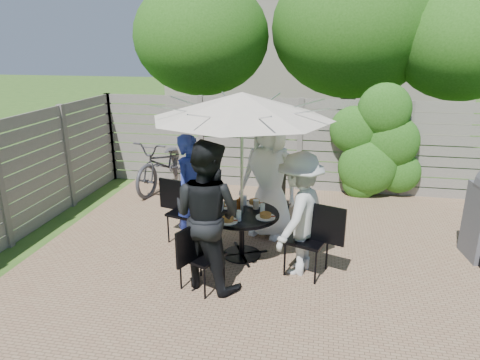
% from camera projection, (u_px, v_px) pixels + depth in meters
% --- Properties ---
extents(backyard_envelope, '(60.00, 60.00, 5.00)m').
position_uv_depth(backyard_envelope, '(316.00, 49.00, 14.67)').
color(backyard_envelope, '#2F561B').
rests_on(backyard_envelope, ground).
extents(patio_table, '(1.28, 1.28, 0.66)m').
position_uv_depth(patio_table, '(242.00, 226.00, 5.86)').
color(patio_table, black).
rests_on(patio_table, ground).
extents(umbrella, '(2.98, 2.98, 2.27)m').
position_uv_depth(umbrella, '(242.00, 105.00, 5.35)').
color(umbrella, silver).
rests_on(umbrella, ground).
extents(chair_back, '(0.57, 0.71, 0.92)m').
position_uv_depth(chair_back, '(272.00, 215.00, 6.71)').
color(chair_back, black).
rests_on(chair_back, ground).
extents(person_back, '(1.07, 0.87, 1.88)m').
position_uv_depth(person_back, '(269.00, 177.00, 6.39)').
color(person_back, white).
rests_on(person_back, ground).
extents(chair_left, '(0.72, 0.56, 0.94)m').
position_uv_depth(chair_left, '(186.00, 223.00, 6.37)').
color(chair_left, black).
rests_on(chair_left, ground).
extents(person_left, '(0.57, 0.70, 1.65)m').
position_uv_depth(person_left, '(192.00, 191.00, 6.14)').
color(person_left, '#233198').
rests_on(person_left, ground).
extents(chair_front, '(0.57, 0.68, 0.89)m').
position_uv_depth(chair_front, '(202.00, 269.00, 5.12)').
color(chair_front, black).
rests_on(chair_front, ground).
extents(person_front, '(1.07, 0.95, 1.83)m').
position_uv_depth(person_front, '(207.00, 215.00, 5.03)').
color(person_front, black).
rests_on(person_front, ground).
extents(chair_right, '(0.76, 0.61, 0.99)m').
position_uv_depth(chair_right, '(307.00, 253.00, 5.45)').
color(chair_right, black).
rests_on(chair_right, ground).
extents(person_right, '(0.91, 1.18, 1.61)m').
position_uv_depth(person_right, '(299.00, 214.00, 5.35)').
color(person_right, '#B8BAB5').
rests_on(person_right, ground).
extents(plate_back, '(0.26, 0.26, 0.06)m').
position_uv_depth(plate_back, '(254.00, 203.00, 6.08)').
color(plate_back, white).
rests_on(plate_back, patio_table).
extents(plate_left, '(0.26, 0.26, 0.06)m').
position_uv_depth(plate_left, '(219.00, 206.00, 5.96)').
color(plate_left, white).
rests_on(plate_left, patio_table).
extents(plate_front, '(0.26, 0.26, 0.06)m').
position_uv_depth(plate_front, '(228.00, 220.00, 5.49)').
color(plate_front, white).
rests_on(plate_front, patio_table).
extents(plate_right, '(0.26, 0.26, 0.06)m').
position_uv_depth(plate_right, '(266.00, 216.00, 5.62)').
color(plate_right, white).
rests_on(plate_right, patio_table).
extents(glass_back, '(0.07, 0.07, 0.14)m').
position_uv_depth(glass_back, '(245.00, 200.00, 6.04)').
color(glass_back, silver).
rests_on(glass_back, patio_table).
extents(glass_left, '(0.07, 0.07, 0.14)m').
position_uv_depth(glass_left, '(221.00, 207.00, 5.81)').
color(glass_left, silver).
rests_on(glass_left, patio_table).
extents(glass_front, '(0.07, 0.07, 0.14)m').
position_uv_depth(glass_front, '(239.00, 216.00, 5.51)').
color(glass_front, silver).
rests_on(glass_front, patio_table).
extents(glass_right, '(0.07, 0.07, 0.14)m').
position_uv_depth(glass_right, '(262.00, 209.00, 5.74)').
color(glass_right, silver).
rests_on(glass_right, patio_table).
extents(syrup_jug, '(0.09, 0.09, 0.16)m').
position_uv_depth(syrup_jug, '(240.00, 205.00, 5.84)').
color(syrup_jug, '#59280C').
rests_on(syrup_jug, patio_table).
extents(coffee_cup, '(0.08, 0.08, 0.12)m').
position_uv_depth(coffee_cup, '(256.00, 205.00, 5.91)').
color(coffee_cup, '#C6B293').
rests_on(coffee_cup, patio_table).
extents(bicycle, '(1.07, 2.10, 1.05)m').
position_uv_depth(bicycle, '(166.00, 163.00, 8.62)').
color(bicycle, '#333338').
rests_on(bicycle, ground).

